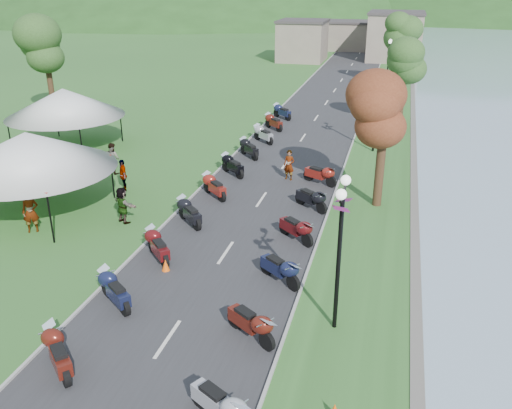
# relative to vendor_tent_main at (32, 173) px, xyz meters

# --- Properties ---
(road) EXTENTS (7.00, 120.00, 0.02)m
(road) POSITION_rel_vendor_tent_main_xyz_m (10.10, 16.31, -1.99)
(road) COLOR #313134
(road) RESTS_ON ground
(hills_backdrop) EXTENTS (360.00, 120.00, 76.00)m
(hills_backdrop) POSITION_rel_vendor_tent_main_xyz_m (10.10, 176.31, -2.00)
(hills_backdrop) COLOR #285621
(hills_backdrop) RESTS_ON ground
(far_building) EXTENTS (18.00, 16.00, 5.00)m
(far_building) POSITION_rel_vendor_tent_main_xyz_m (8.10, 61.31, 0.50)
(far_building) COLOR gray
(far_building) RESTS_ON ground
(moto_row_left) EXTENTS (2.60, 50.92, 1.10)m
(moto_row_left) POSITION_rel_vendor_tent_main_xyz_m (7.58, -2.90, -1.45)
(moto_row_left) COLOR #331411
(moto_row_left) RESTS_ON ground
(moto_row_right) EXTENTS (2.60, 34.60, 1.10)m
(moto_row_right) POSITION_rel_vendor_tent_main_xyz_m (12.67, -8.74, -1.45)
(moto_row_right) COLOR #331411
(moto_row_right) RESTS_ON ground
(vendor_tent_main) EXTENTS (5.32, 5.32, 4.00)m
(vendor_tent_main) POSITION_rel_vendor_tent_main_xyz_m (0.00, 0.00, 0.00)
(vendor_tent_main) COLOR silver
(vendor_tent_main) RESTS_ON ground
(vendor_tent_side) EXTENTS (5.02, 5.02, 4.00)m
(vendor_tent_side) POSITION_rel_vendor_tent_main_xyz_m (-4.40, 9.73, 0.00)
(vendor_tent_side) COLOR silver
(vendor_tent_side) RESTS_ON ground
(tree_lakeside) EXTENTS (2.74, 2.74, 7.60)m
(tree_lakeside) POSITION_rel_vendor_tent_main_xyz_m (15.85, 5.10, 1.80)
(tree_lakeside) COLOR #3A6429
(tree_lakeside) RESTS_ON ground
(pedestrian_a) EXTENTS (0.86, 0.79, 1.91)m
(pedestrian_a) POSITION_rel_vendor_tent_main_xyz_m (1.13, -1.93, -2.00)
(pedestrian_a) COLOR slate
(pedestrian_a) RESTS_ON ground
(pedestrian_b) EXTENTS (1.00, 0.80, 1.81)m
(pedestrian_b) POSITION_rel_vendor_tent_main_xyz_m (0.77, 6.11, -2.00)
(pedestrian_b) COLOR slate
(pedestrian_b) RESTS_ON ground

